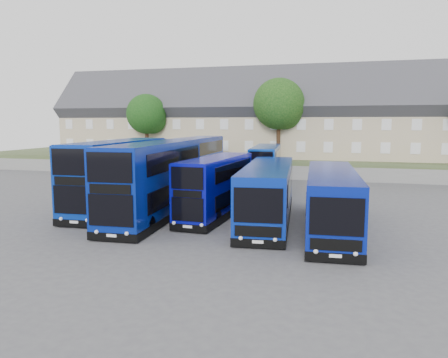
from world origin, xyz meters
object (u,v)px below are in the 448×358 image
coach_east_a (268,194)px  tree_west (148,116)px  dd_front_left (119,176)px  tree_mid (280,106)px  dd_front_mid (154,182)px

coach_east_a → tree_west: bearing=124.8°
dd_front_left → tree_mid: 23.73m
dd_front_left → tree_mid: tree_mid is taller
coach_east_a → tree_mid: 23.39m
dd_front_left → tree_west: size_ratio=1.63×
dd_front_mid → dd_front_left: bearing=146.6°
dd_front_left → dd_front_mid: dd_front_mid is taller
tree_west → coach_east_a: bearing=-49.7°
dd_front_mid → coach_east_a: (7.30, 1.21, -0.66)m
tree_west → tree_mid: tree_mid is taller
coach_east_a → tree_mid: tree_mid is taller
dd_front_left → coach_east_a: (11.06, -0.97, -0.65)m
dd_front_left → coach_east_a: dd_front_left is taller
dd_front_mid → coach_east_a: 7.43m
dd_front_left → dd_front_mid: 4.34m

